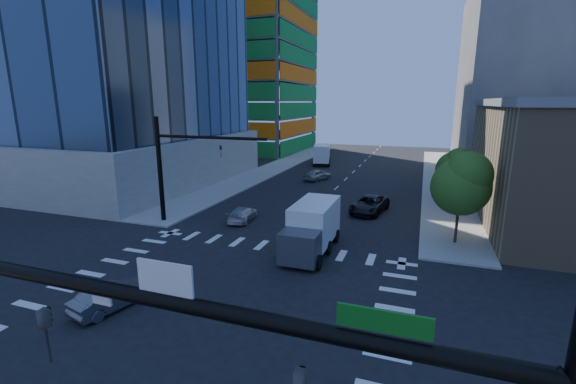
% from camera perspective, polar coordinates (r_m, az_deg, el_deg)
% --- Properties ---
extents(ground, '(160.00, 160.00, 0.00)m').
position_cam_1_polar(ground, '(21.11, -11.45, -16.35)').
color(ground, black).
rests_on(ground, ground).
extents(road_markings, '(20.00, 20.00, 0.01)m').
position_cam_1_polar(road_markings, '(21.11, -11.45, -16.34)').
color(road_markings, silver).
rests_on(road_markings, ground).
extents(sidewalk_ne, '(5.00, 60.00, 0.15)m').
position_cam_1_polar(sidewalk_ne, '(56.61, 21.89, 1.80)').
color(sidewalk_ne, gray).
rests_on(sidewalk_ne, ground).
extents(sidewalk_nw, '(5.00, 60.00, 0.15)m').
position_cam_1_polar(sidewalk_nw, '(60.78, -2.34, 3.46)').
color(sidewalk_nw, gray).
rests_on(sidewalk_nw, ground).
extents(construction_building, '(25.16, 34.50, 70.60)m').
position_cam_1_polar(construction_building, '(87.18, -6.59, 22.53)').
color(construction_building, slate).
rests_on(construction_building, ground).
extents(bg_building_ne, '(24.00, 30.00, 28.00)m').
position_cam_1_polar(bg_building_ne, '(72.77, 34.25, 13.88)').
color(bg_building_ne, '#655F5A').
rests_on(bg_building_ne, ground).
extents(signal_mast_nw, '(10.20, 0.40, 9.00)m').
position_cam_1_polar(signal_mast_nw, '(33.90, -16.53, 4.46)').
color(signal_mast_nw, black).
rests_on(signal_mast_nw, sidewalk_nw).
extents(tree_south, '(4.16, 4.16, 6.82)m').
position_cam_1_polar(tree_south, '(30.18, 24.51, 1.23)').
color(tree_south, '#382316').
rests_on(tree_south, sidewalk_ne).
extents(tree_north, '(3.54, 3.52, 5.78)m').
position_cam_1_polar(tree_north, '(42.11, 23.56, 3.44)').
color(tree_north, '#382316').
rests_on(tree_north, sidewalk_ne).
extents(car_nb_far, '(3.58, 6.06, 1.58)m').
position_cam_1_polar(car_nb_far, '(37.51, 11.96, -1.83)').
color(car_nb_far, black).
rests_on(car_nb_far, ground).
extents(car_sb_near, '(2.17, 4.46, 1.25)m').
position_cam_1_polar(car_sb_near, '(34.50, -6.69, -3.23)').
color(car_sb_near, silver).
rests_on(car_sb_near, ground).
extents(car_sb_mid, '(3.43, 4.77, 1.51)m').
position_cam_1_polar(car_sb_mid, '(52.15, 4.35, 2.57)').
color(car_sb_mid, '#A0A3A7').
rests_on(car_sb_mid, ground).
extents(car_sb_cross, '(2.36, 4.36, 1.36)m').
position_cam_1_polar(car_sb_cross, '(22.23, -24.53, -13.78)').
color(car_sb_cross, '#54555A').
rests_on(car_sb_cross, ground).
extents(box_truck_near, '(2.79, 6.52, 3.42)m').
position_cam_1_polar(box_truck_near, '(26.81, 3.36, -6.01)').
color(box_truck_near, black).
rests_on(box_truck_near, ground).
extents(box_truck_far, '(4.05, 6.88, 3.38)m').
position_cam_1_polar(box_truck_far, '(65.83, 5.05, 5.42)').
color(box_truck_far, black).
rests_on(box_truck_far, ground).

